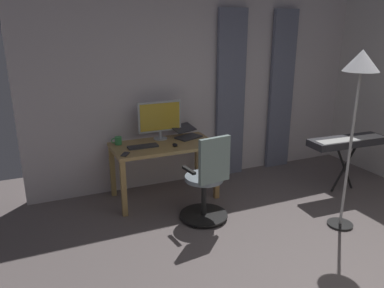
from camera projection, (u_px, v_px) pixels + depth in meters
back_room_partition at (204, 89)px, 5.29m from camera, size 4.92×0.10×2.59m
curtain_left_panel at (281, 92)px, 5.70m from camera, size 0.40×0.06×2.38m
curtain_right_panel at (231, 96)px, 5.36m from camera, size 0.43×0.06×2.38m
desk at (164, 151)px, 4.76m from camera, size 1.29×0.68×0.73m
office_chair at (207, 183)px, 4.20m from camera, size 0.56×0.56×1.03m
computer_monitor at (160, 118)px, 4.85m from camera, size 0.58×0.18×0.50m
computer_keyboard at (143, 146)px, 4.59m from camera, size 0.37×0.12×0.02m
laptop at (187, 134)px, 4.99m from camera, size 0.41×0.40×0.15m
computer_mouse at (175, 145)px, 4.63m from camera, size 0.06×0.10×0.04m
cell_phone_by_monitor at (206, 143)px, 4.74m from camera, size 0.08×0.15×0.01m
cell_phone_face_up at (125, 154)px, 4.33m from camera, size 0.13×0.16×0.01m
mug_tea at (118, 141)px, 4.69m from camera, size 0.13×0.09×0.10m
piano_keyboard at (348, 142)px, 4.93m from camera, size 1.10×0.38×0.75m
floor_lamp at (360, 77)px, 3.73m from camera, size 0.36×0.36×1.93m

